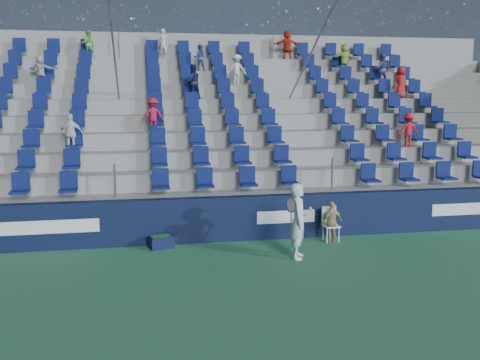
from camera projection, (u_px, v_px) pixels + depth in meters
The scene contains 7 objects.
ground at pixel (254, 280), 11.36m from camera, with size 70.00×70.00×0.00m, color #32744C.
sponsor_wall at pixel (230, 219), 14.31m from camera, with size 24.00×0.32×1.20m.
grandstand at pixel (207, 143), 19.00m from camera, with size 24.00×8.17×6.63m.
tennis_player at pixel (298, 221), 12.75m from camera, with size 0.71×0.77×1.83m.
line_judge_chair at pixel (330, 221), 14.31m from camera, with size 0.43×0.44×0.93m.
line_judge at pixel (332, 222), 14.16m from camera, with size 0.65×0.27×1.10m, color tan.
ball_bin at pixel (161, 241), 13.66m from camera, with size 0.67×0.53×0.33m.
Camera 1 is at (-2.26, -10.62, 3.99)m, focal length 40.00 mm.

